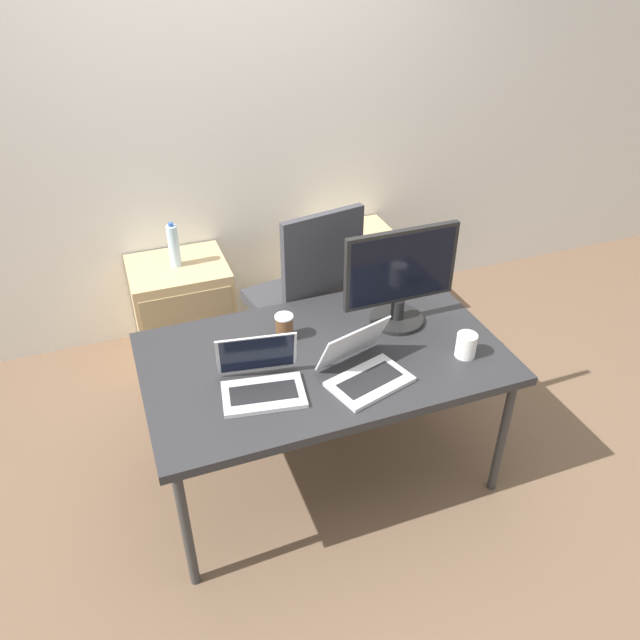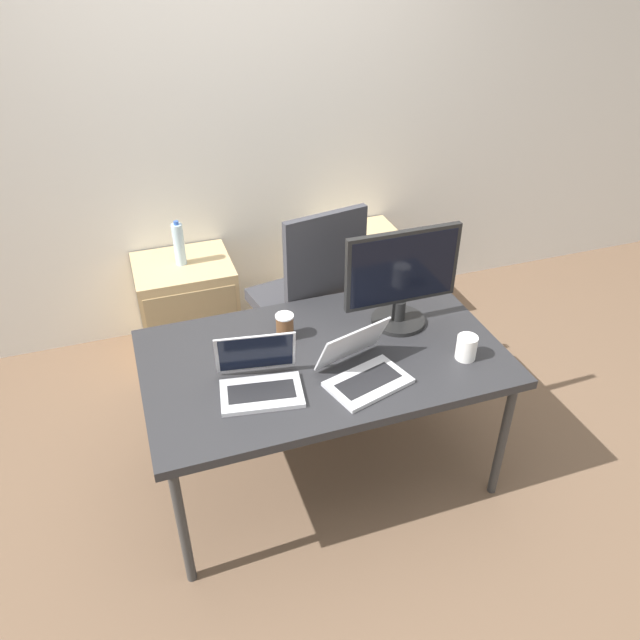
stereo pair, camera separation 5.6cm
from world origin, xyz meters
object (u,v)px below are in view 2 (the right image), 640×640
Objects in this scene: water_bottle at (179,244)px; monitor at (402,278)px; cabinet_left at (188,306)px; coffee_cup_brown at (285,326)px; laptop_right at (363,369)px; laptop_left at (260,379)px; coffee_cup_white at (466,347)px; office_chair at (308,316)px; cabinet_right at (356,277)px; mouse at (340,345)px.

water_bottle is 1.41m from monitor.
coffee_cup_brown is (0.32, -1.05, 0.47)m from cabinet_left.
water_bottle is at bearing 106.75° from coffee_cup_brown.
laptop_right reaches higher than water_bottle.
monitor reaches higher than cabinet_left.
laptop_left is 0.88m from coffee_cup_white.
office_chair is 0.95m from laptop_right.
office_chair is at bearing 113.70° from monitor.
laptop_right is at bearing -69.41° from water_bottle.
coffee_cup_white is (1.00, -1.45, 0.05)m from water_bottle.
monitor reaches higher than coffee_cup_white.
cabinet_right is at bearing 86.57° from coffee_cup_white.
cabinet_left is at bearing 95.21° from laptop_left.
laptop_left is 2.97× the size of coffee_cup_brown.
coffee_cup_brown is (0.32, -1.05, 0.05)m from water_bottle.
coffee_cup_white is at bearing -26.41° from mouse.
office_chair is 1.00m from laptop_left.
cabinet_right is 4.94× the size of coffee_cup_brown.
cabinet_right is 1.59m from laptop_right.
water_bottle is (-0.59, 0.53, 0.28)m from office_chair.
laptop_left reaches higher than mouse.
laptop_right is at bearing -111.12° from cabinet_right.
office_chair is at bearing 62.36° from coffee_cup_brown.
monitor is 7.66× the size of mouse.
mouse reaches higher than cabinet_right.
water_bottle is 1.76m from coffee_cup_white.
laptop_right is 0.43m from coffee_cup_brown.
water_bottle is 2.25× the size of coffee_cup_brown.
cabinet_left is 1.53m from monitor.
laptop_left is at bearing 170.39° from laptop_right.
water_bottle reaches higher than coffee_cup_white.
coffee_cup_brown is (-0.27, -0.52, 0.33)m from office_chair.
monitor is 4.49× the size of coffee_cup_brown.
water_bottle is at bearing 179.88° from cabinet_right.
cabinet_left is 1.66× the size of laptop_left.
coffee_cup_brown is (0.19, 0.30, 0.01)m from laptop_left.
cabinet_left is at bearing 180.00° from cabinet_right.
coffee_cup_white is 0.79m from coffee_cup_brown.
cabinet_right is 1.66× the size of laptop_left.
cabinet_left is 1.82m from coffee_cup_white.
mouse is at bearing -115.25° from cabinet_right.
laptop_right reaches higher than cabinet_right.
cabinet_right is 1.72m from laptop_left.
coffee_cup_brown is (-0.22, 0.37, 0.01)m from laptop_right.
office_chair is 0.80m from cabinet_left.
laptop_left reaches higher than laptop_right.
monitor is 4.93× the size of coffee_cup_white.
mouse is at bearing -66.71° from water_bottle.
laptop_left reaches higher than coffee_cup_white.
water_bottle is 2.47× the size of coffee_cup_white.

